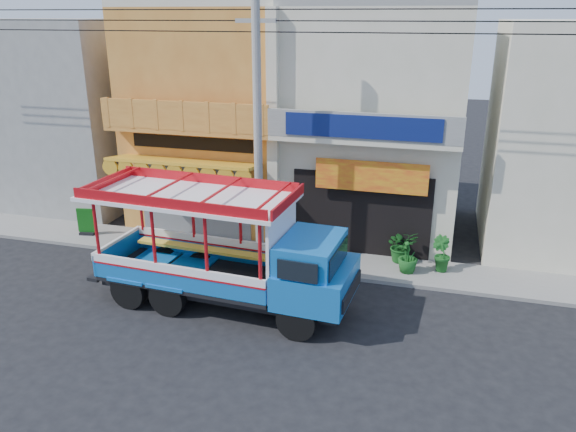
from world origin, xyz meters
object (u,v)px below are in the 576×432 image
object	(u,v)px
utility_pole	(262,112)
green_sign	(87,224)
potted_plant_a	(402,246)
potted_plant_b	(441,254)
potted_plant_c	(408,256)
songthaew_truck	(240,254)

from	to	relation	value
utility_pole	green_sign	bearing A→B (deg)	174.99
potted_plant_a	potted_plant_b	bearing A→B (deg)	-38.68
utility_pole	potted_plant_c	size ratio (longest dim) A/B	25.35
utility_pole	potted_plant_c	distance (m)	6.32
potted_plant_b	potted_plant_a	bearing A→B (deg)	24.06
potted_plant_c	utility_pole	bearing A→B (deg)	-55.35
green_sign	potted_plant_a	size ratio (longest dim) A/B	0.90
potted_plant_a	potted_plant_c	distance (m)	0.81
potted_plant_b	utility_pole	bearing A→B (deg)	50.17
green_sign	potted_plant_c	size ratio (longest dim) A/B	0.90
green_sign	potted_plant_b	world-z (taller)	potted_plant_b
green_sign	potted_plant_b	distance (m)	12.58
songthaew_truck	green_sign	distance (m)	8.15
songthaew_truck	potted_plant_b	size ratio (longest dim) A/B	6.69
utility_pole	potted_plant_b	distance (m)	7.10
utility_pole	green_sign	xyz separation A→B (m)	(-7.05, 0.62, -4.49)
potted_plant_c	songthaew_truck	bearing A→B (deg)	-24.09
potted_plant_a	potted_plant_c	xyz separation A→B (m)	(0.27, -0.77, 0.00)
utility_pole	potted_plant_a	bearing A→B (deg)	17.33
green_sign	potted_plant_b	size ratio (longest dim) A/B	0.89
songthaew_truck	potted_plant_a	world-z (taller)	songthaew_truck
potted_plant_b	green_sign	bearing A→B (deg)	41.82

